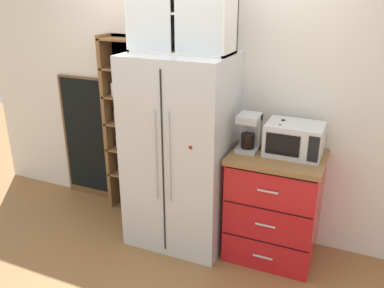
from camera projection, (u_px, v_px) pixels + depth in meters
name	position (u px, v px, depth m)	size (l,w,h in m)	color
ground_plane	(182.00, 234.00, 3.85)	(10.64, 10.64, 0.00)	olive
wall_back_cream	(199.00, 94.00, 3.73)	(4.95, 0.10, 2.55)	silver
refrigerator	(182.00, 151.00, 3.55)	(0.86, 0.72, 1.70)	silver
pantry_shelf_column	(130.00, 125.00, 4.04)	(0.50, 0.24, 1.79)	brown
counter_cabinet	(274.00, 205.00, 3.43)	(0.75, 0.61, 0.94)	red
microwave	(294.00, 139.00, 3.21)	(0.44, 0.33, 0.26)	silver
coffee_maker	(249.00, 132.00, 3.30)	(0.17, 0.20, 0.31)	#B7B7BC
mug_charcoal	(281.00, 146.00, 3.30)	(0.11, 0.07, 0.09)	#2D2D33
mug_cream	(280.00, 147.00, 3.29)	(0.12, 0.09, 0.09)	silver
bottle_cobalt	(282.00, 137.00, 3.29)	(0.07, 0.07, 0.27)	navy
bottle_green	(279.00, 142.00, 3.19)	(0.06, 0.06, 0.26)	#285B33
upper_cabinet	(183.00, 13.00, 3.17)	(0.83, 0.32, 0.61)	silver
chalkboard_menu	(87.00, 138.00, 4.36)	(0.60, 0.04, 1.34)	brown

